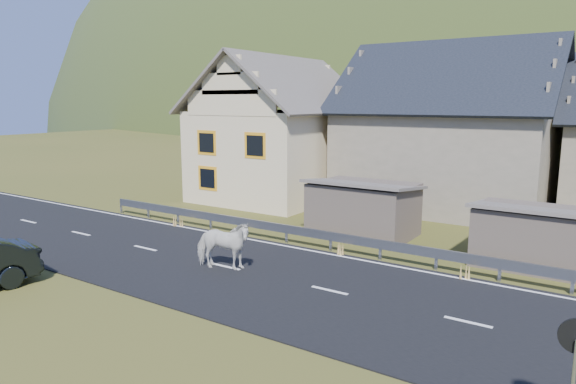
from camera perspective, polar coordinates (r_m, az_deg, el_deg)
The scene contains 11 objects.
ground at distance 15.50m, azimuth 4.64°, elevation -10.99°, with size 160.00×160.00×0.00m, color #3E4319.
road at distance 15.50m, azimuth 4.64°, elevation -10.92°, with size 60.00×7.00×0.04m, color black.
lane_markings at distance 15.49m, azimuth 4.64°, elevation -10.83°, with size 60.00×6.60×0.01m, color silver.
guardrail at distance 18.48m, azimuth 10.23°, elevation -5.79°, with size 28.10×0.09×0.75m.
shed_left at distance 21.64m, azimuth 8.39°, elevation -1.94°, with size 4.30×3.30×2.40m, color brown.
shed_right at distance 19.40m, azimuth 25.40°, elevation -4.53°, with size 3.80×2.90×2.20m, color brown.
house_cream at distance 29.98m, azimuth -0.92°, elevation 7.76°, with size 7.80×9.80×8.30m.
house_stone_a at distance 28.83m, azimuth 17.70°, elevation 7.75°, with size 10.80×9.80×8.90m.
conifer_patch at distance 137.45m, azimuth 6.87°, elevation 10.17°, with size 76.00×50.00×28.00m, color black.
horse at distance 17.17m, azimuth -7.28°, elevation -5.86°, with size 1.97×0.90×1.67m, color silver.
traffic_mirror at distance 9.78m, azimuth 29.39°, elevation -15.30°, with size 0.60×0.20×2.16m.
Camera 1 is at (6.94, -12.70, 5.56)m, focal length 32.00 mm.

